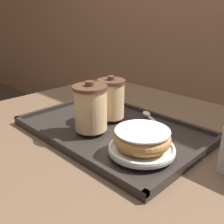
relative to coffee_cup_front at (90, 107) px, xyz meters
name	(u,v)px	position (x,y,z in m)	size (l,w,h in m)	color
cafe_table	(110,176)	(0.00, 0.08, -0.26)	(0.98, 0.89, 0.73)	brown
serving_tray	(112,130)	(0.03, 0.06, -0.08)	(0.52, 0.35, 0.02)	#282321
coffee_cup_front	(90,107)	(0.00, 0.00, 0.00)	(0.09, 0.09, 0.14)	#E0B784
coffee_cup_rear	(111,98)	(-0.02, 0.10, 0.00)	(0.08, 0.08, 0.13)	#E0B784
plate_with_chocolate_donut	(142,148)	(0.18, 0.00, -0.06)	(0.16, 0.16, 0.01)	white
donut_chocolate_glazed	(142,138)	(0.18, 0.00, -0.03)	(0.13, 0.13, 0.04)	tan
spoon	(150,117)	(0.07, 0.18, -0.06)	(0.16, 0.09, 0.01)	silver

